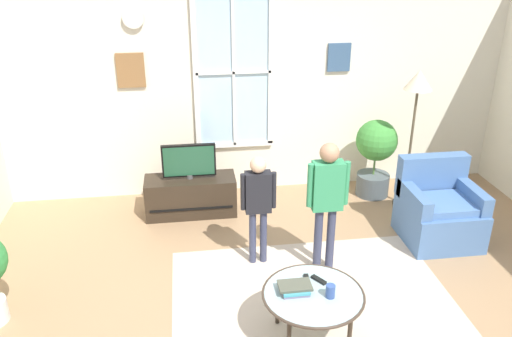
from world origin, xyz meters
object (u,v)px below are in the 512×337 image
at_px(floor_lamp, 417,94).
at_px(television, 189,161).
at_px(coffee_table, 313,296).
at_px(person_green_shirt, 327,193).
at_px(book_stack, 295,288).
at_px(cup, 330,291).
at_px(remote_near_books, 319,280).
at_px(person_black_shirt, 258,198).
at_px(tv_stand, 191,196).
at_px(remote_near_cup, 307,280).
at_px(potted_plant_by_window, 376,152).
at_px(armchair, 439,211).

bearing_deg(floor_lamp, television, 177.01).
bearing_deg(coffee_table, television, 111.46).
height_order(coffee_table, person_green_shirt, person_green_shirt).
relative_size(book_stack, person_green_shirt, 0.20).
bearing_deg(person_green_shirt, cup, -102.94).
distance_m(television, coffee_table, 2.48).
bearing_deg(remote_near_books, television, 114.69).
bearing_deg(television, person_black_shirt, -60.36).
height_order(cup, remote_near_books, cup).
relative_size(television, remote_near_books, 4.39).
bearing_deg(coffee_table, tv_stand, 111.44).
height_order(coffee_table, floor_lamp, floor_lamp).
bearing_deg(cup, remote_near_cup, 120.14).
height_order(remote_near_books, remote_near_cup, same).
bearing_deg(potted_plant_by_window, tv_stand, -175.56).
distance_m(remote_near_books, person_black_shirt, 1.11).
bearing_deg(potted_plant_by_window, floor_lamp, -47.16).
bearing_deg(coffee_table, cup, -26.57).
height_order(armchair, coffee_table, armchair).
bearing_deg(cup, potted_plant_by_window, 63.21).
xyz_separation_m(television, person_green_shirt, (1.26, -1.32, 0.15)).
height_order(book_stack, floor_lamp, floor_lamp).
bearing_deg(remote_near_cup, person_black_shirt, 104.03).
xyz_separation_m(armchair, remote_near_books, (-1.64, -1.21, 0.14)).
xyz_separation_m(cup, person_green_shirt, (0.24, 1.03, 0.32)).
height_order(book_stack, person_black_shirt, person_black_shirt).
xyz_separation_m(remote_near_cup, floor_lamp, (1.71, 1.99, 0.93)).
distance_m(coffee_table, remote_near_books, 0.18).
height_order(television, coffee_table, television).
xyz_separation_m(remote_near_books, potted_plant_by_window, (1.32, 2.32, 0.11)).
height_order(cup, person_green_shirt, person_green_shirt).
relative_size(tv_stand, remote_near_cup, 7.52).
bearing_deg(armchair, tv_stand, 160.34).
xyz_separation_m(cup, remote_near_cup, (-0.13, 0.23, -0.04)).
distance_m(armchair, remote_near_books, 2.04).
xyz_separation_m(coffee_table, person_green_shirt, (0.35, 0.97, 0.40)).
height_order(book_stack, potted_plant_by_window, potted_plant_by_window).
relative_size(television, armchair, 0.71).
xyz_separation_m(person_green_shirt, floor_lamp, (1.34, 1.19, 0.57)).
bearing_deg(potted_plant_by_window, coffee_table, -119.45).
relative_size(coffee_table, person_black_shirt, 0.71).
relative_size(television, person_green_shirt, 0.46).
relative_size(armchair, book_stack, 3.33).
bearing_deg(remote_near_cup, floor_lamp, 49.43).
xyz_separation_m(television, cup, (1.02, -2.35, -0.16)).
bearing_deg(tv_stand, potted_plant_by_window, 4.44).
height_order(person_green_shirt, person_black_shirt, person_green_shirt).
bearing_deg(cup, tv_stand, 113.41).
bearing_deg(cup, person_green_shirt, 77.06).
bearing_deg(person_green_shirt, floor_lamp, 41.64).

